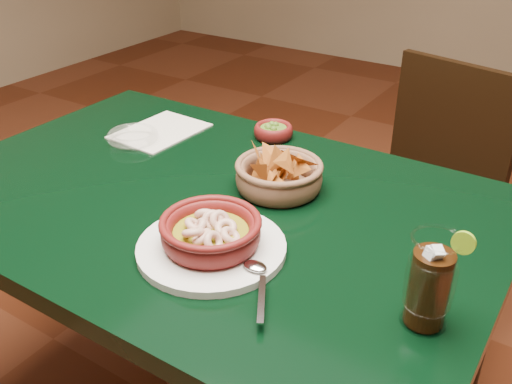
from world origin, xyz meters
The scene contains 8 objects.
dining_table centered at (0.00, 0.00, 0.65)m, with size 1.20×0.80×0.75m.
dining_chair centered at (0.26, 0.70, 0.48)m, with size 0.49×0.49×0.87m.
shrimp_plate centered at (0.13, -0.15, 0.78)m, with size 0.32×0.27×0.08m.
chip_basket centered at (0.12, 0.11, 0.78)m, with size 0.22×0.22×0.13m.
guacamole_ramekin centered at (-0.03, 0.33, 0.77)m, with size 0.12×0.12×0.04m.
cola_drink centered at (0.51, -0.13, 0.82)m, with size 0.15×0.15×0.17m.
glass_ashtray centered at (-0.31, 0.12, 0.76)m, with size 0.13×0.13×0.03m.
paper_menu centered at (-0.30, 0.20, 0.75)m, with size 0.18×0.23×0.00m.
Camera 1 is at (0.65, -0.81, 1.34)m, focal length 40.00 mm.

